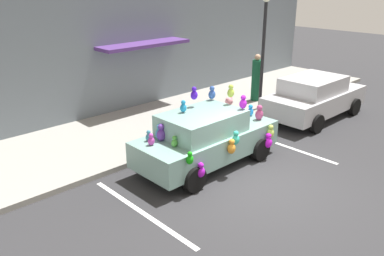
{
  "coord_description": "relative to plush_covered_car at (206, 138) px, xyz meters",
  "views": [
    {
      "loc": [
        -7.22,
        -5.23,
        4.86
      ],
      "look_at": [
        -0.12,
        2.3,
        0.9
      ],
      "focal_mm": 37.17,
      "sensor_mm": 36.0,
      "label": 1
    }
  ],
  "objects": [
    {
      "name": "parking_stripe_rear",
      "position": [
        -2.71,
        -0.69,
        -0.8
      ],
      "size": [
        0.12,
        3.6,
        0.01
      ],
      "primitive_type": "cube",
      "color": "silver",
      "rests_on": "ground"
    },
    {
      "name": "plush_covered_car",
      "position": [
        0.0,
        0.0,
        0.0
      ],
      "size": [
        4.13,
        2.0,
        2.11
      ],
      "color": "#7AA298",
      "rests_on": "ground"
    },
    {
      "name": "parking_stripe_front",
      "position": [
        2.67,
        -0.69,
        -0.8
      ],
      "size": [
        0.12,
        3.6,
        0.01
      ],
      "primitive_type": "cube",
      "color": "silver",
      "rests_on": "ground"
    },
    {
      "name": "parked_sedan_behind",
      "position": [
        5.62,
        0.08,
        -0.01
      ],
      "size": [
        4.29,
        2.02,
        1.54
      ],
      "color": "#B7B7BC",
      "rests_on": "ground"
    },
    {
      "name": "teddy_bear_on_sidewalk",
      "position": [
        3.09,
        1.93,
        -0.31
      ],
      "size": [
        0.39,
        0.32,
        0.74
      ],
      "color": "pink",
      "rests_on": "sidewalk"
    },
    {
      "name": "ground_plane",
      "position": [
        0.17,
        -1.69,
        -0.8
      ],
      "size": [
        60.0,
        60.0,
        0.0
      ],
      "primitive_type": "plane",
      "color": "#2D2D30"
    },
    {
      "name": "pedestrian_near_shopfront",
      "position": [
        5.46,
        2.59,
        0.22
      ],
      "size": [
        0.39,
        0.39,
        1.87
      ],
      "color": "#13492E",
      "rests_on": "sidewalk"
    },
    {
      "name": "storefront_building",
      "position": [
        0.18,
        5.45,
        2.39
      ],
      "size": [
        24.0,
        1.25,
        6.4
      ],
      "color": "slate",
      "rests_on": "ground"
    },
    {
      "name": "sidewalk",
      "position": [
        0.17,
        3.31,
        -0.73
      ],
      "size": [
        24.0,
        4.0,
        0.15
      ],
      "primitive_type": "cube",
      "color": "gray",
      "rests_on": "ground"
    },
    {
      "name": "street_lamp_post",
      "position": [
        4.72,
        1.81,
        1.87
      ],
      "size": [
        0.28,
        0.28,
        4.15
      ],
      "color": "black",
      "rests_on": "sidewalk"
    }
  ]
}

